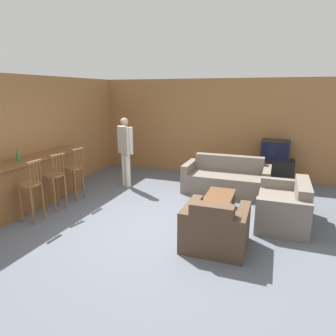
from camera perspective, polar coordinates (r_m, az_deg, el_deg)
The scene contains 15 objects.
ground_plane at distance 5.23m, azimuth -1.00°, elevation -11.33°, with size 24.00×24.00×0.00m, color #565B66.
wall_back at distance 8.37m, azimuth 8.36°, elevation 7.62°, with size 9.40×0.08×2.60m.
wall_left at distance 7.62m, azimuth -20.01°, elevation 6.24°, with size 0.08×8.75×2.60m.
bar_counter at distance 6.65m, azimuth -24.06°, elevation -2.31°, with size 0.55×2.62×0.99m.
bar_chair_near at distance 5.82m, azimuth -24.59°, elevation -3.67°, with size 0.38×0.38×1.12m.
bar_chair_mid at distance 6.24m, azimuth -20.71°, elevation -2.11°, with size 0.44×0.44×1.12m.
bar_chair_far at distance 6.68m, azimuth -17.43°, elevation -0.78°, with size 0.39×0.39×1.12m.
couch_far at distance 7.05m, azimuth 11.05°, elevation -2.16°, with size 1.92×0.91×0.80m.
armchair_near at distance 4.58m, azimuth 8.96°, elevation -11.35°, with size 0.92×0.86×0.79m.
loveseat_right at distance 5.71m, azimuth 21.29°, elevation -6.91°, with size 0.83×1.42×0.77m.
coffee_table at distance 5.75m, azimuth 9.63°, elevation -5.76°, with size 0.51×1.04×0.36m.
tv_unit at distance 8.00m, azimuth 19.39°, elevation -0.62°, with size 0.97×0.51×0.62m.
tv at distance 7.88m, azimuth 19.72°, elevation 3.27°, with size 0.68×0.44×0.49m.
bottle at distance 6.30m, azimuth -26.61°, elevation 2.06°, with size 0.08×0.08×0.22m.
person_by_window at distance 7.26m, azimuth -8.13°, elevation 3.78°, with size 0.49×0.35×1.67m.
Camera 1 is at (1.71, -4.39, 2.28)m, focal length 32.00 mm.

